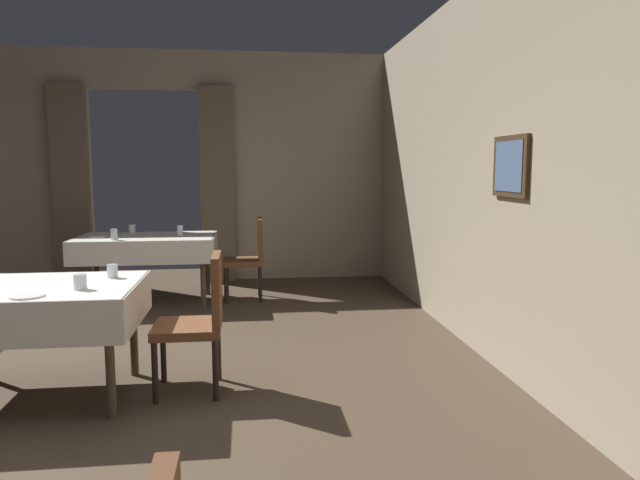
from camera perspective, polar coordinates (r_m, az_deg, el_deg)
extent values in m
plane|color=#4C3D2D|center=(4.19, -25.53, -14.61)|extent=(10.08, 10.08, 0.00)
cube|color=tan|center=(4.15, 20.29, 6.67)|extent=(0.12, 8.40, 3.00)
cube|color=#47331E|center=(4.30, 18.17, 6.87)|extent=(0.03, 0.51, 0.43)
cube|color=slate|center=(4.29, 17.97, 6.88)|extent=(0.01, 0.42, 0.35)
cube|color=tan|center=(7.91, -2.45, 7.10)|extent=(2.50, 0.12, 3.00)
cube|color=tan|center=(8.09, -16.95, 15.70)|extent=(1.40, 0.12, 0.50)
cube|color=#70604C|center=(8.06, -23.21, 4.90)|extent=(0.44, 0.14, 2.54)
cube|color=#70604C|center=(7.76, -9.98, 5.30)|extent=(0.44, 0.14, 2.54)
cylinder|color=#4C3D2D|center=(3.77, -19.88, -11.03)|extent=(0.06, 0.06, 0.71)
cylinder|color=#4C3D2D|center=(4.45, -17.82, -8.15)|extent=(0.06, 0.06, 0.71)
cube|color=#4C3D2D|center=(4.15, -25.66, -4.37)|extent=(1.15, 0.89, 0.03)
cube|color=silver|center=(4.14, -25.67, -4.10)|extent=(1.21, 0.95, 0.01)
cube|color=silver|center=(3.74, -27.87, -7.44)|extent=(1.21, 0.02, 0.27)
cube|color=silver|center=(4.61, -23.73, -4.57)|extent=(1.21, 0.02, 0.27)
cube|color=silver|center=(4.02, -17.36, -5.94)|extent=(0.02, 0.95, 0.27)
cylinder|color=#4C3D2D|center=(6.55, -22.47, -3.51)|extent=(0.06, 0.06, 0.71)
cylinder|color=#4C3D2D|center=(6.33, -11.38, -3.45)|extent=(0.06, 0.06, 0.71)
cylinder|color=#4C3D2D|center=(7.22, -21.01, -2.49)|extent=(0.06, 0.06, 0.71)
cylinder|color=#4C3D2D|center=(7.03, -10.97, -2.40)|extent=(0.06, 0.06, 0.71)
cube|color=#4C3D2D|center=(6.70, -16.62, 0.17)|extent=(1.42, 0.87, 0.03)
cube|color=silver|center=(6.70, -16.63, 0.34)|extent=(1.48, 0.93, 0.01)
cube|color=silver|center=(6.26, -17.28, -1.25)|extent=(1.48, 0.02, 0.25)
cube|color=silver|center=(7.17, -16.00, -0.18)|extent=(1.48, 0.02, 0.25)
cube|color=silver|center=(6.87, -22.69, -0.76)|extent=(0.02, 0.93, 0.25)
cube|color=silver|center=(6.63, -10.27, -0.59)|extent=(0.02, 0.93, 0.25)
cylinder|color=black|center=(3.94, -15.86, -12.30)|extent=(0.04, 0.04, 0.42)
cylinder|color=black|center=(4.29, -15.09, -10.63)|extent=(0.04, 0.04, 0.42)
cylinder|color=black|center=(3.90, -10.20, -12.34)|extent=(0.04, 0.04, 0.42)
cylinder|color=black|center=(4.26, -9.93, -10.64)|extent=(0.04, 0.04, 0.42)
cube|color=brown|center=(4.03, -12.86, -8.42)|extent=(0.44, 0.44, 0.06)
cube|color=brown|center=(3.95, -10.06, -4.84)|extent=(0.05, 0.42, 0.48)
cylinder|color=black|center=(6.54, -9.21, -4.35)|extent=(0.04, 0.04, 0.42)
cylinder|color=black|center=(6.92, -9.10, -3.73)|extent=(0.04, 0.04, 0.42)
cylinder|color=black|center=(6.54, -5.87, -4.30)|extent=(0.04, 0.04, 0.42)
cylinder|color=black|center=(6.91, -5.95, -3.68)|extent=(0.04, 0.04, 0.42)
cube|color=brown|center=(6.69, -7.56, -2.12)|extent=(0.44, 0.44, 0.06)
cube|color=brown|center=(6.65, -5.88, 0.08)|extent=(0.05, 0.42, 0.48)
cylinder|color=white|center=(3.82, -26.79, -4.91)|extent=(0.20, 0.20, 0.01)
cylinder|color=silver|center=(4.23, -19.65, -2.88)|extent=(0.07, 0.07, 0.09)
cylinder|color=silver|center=(3.90, -22.44, -3.81)|extent=(0.08, 0.08, 0.09)
cylinder|color=white|center=(6.78, -21.08, 0.33)|extent=(0.19, 0.19, 0.01)
cylinder|color=silver|center=(6.61, -13.54, 0.91)|extent=(0.06, 0.06, 0.12)
cylinder|color=silver|center=(6.43, -19.51, 0.52)|extent=(0.07, 0.07, 0.12)
cylinder|color=silver|center=(7.03, -17.93, 1.06)|extent=(0.08, 0.08, 0.10)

